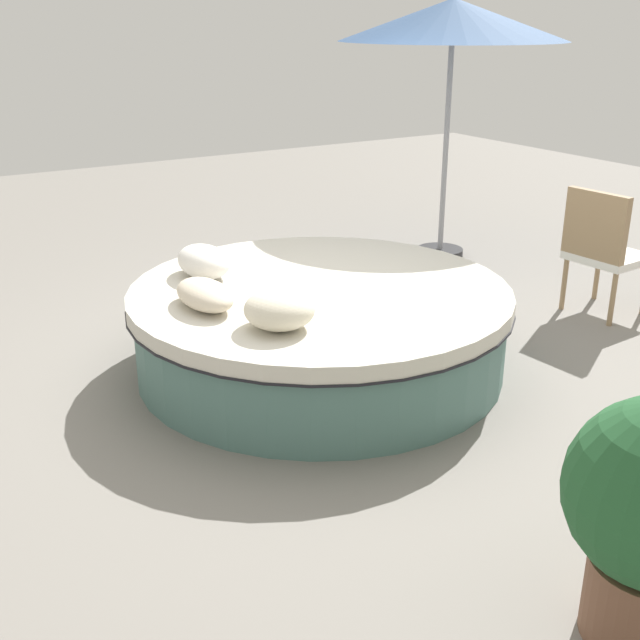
# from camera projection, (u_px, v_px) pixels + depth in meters

# --- Properties ---
(ground_plane) EXTENTS (16.00, 16.00, 0.00)m
(ground_plane) POSITION_uv_depth(u_px,v_px,m) (320.00, 367.00, 5.22)
(ground_plane) COLOR gray
(round_bed) EXTENTS (2.46, 2.46, 0.56)m
(round_bed) POSITION_uv_depth(u_px,v_px,m) (320.00, 327.00, 5.12)
(round_bed) COLOR #4C726B
(round_bed) RESTS_ON ground_plane
(throw_pillow_0) EXTENTS (0.49, 0.31, 0.21)m
(throw_pillow_0) POSITION_uv_depth(u_px,v_px,m) (204.00, 261.00, 5.19)
(throw_pillow_0) COLOR white
(throw_pillow_0) RESTS_ON round_bed
(throw_pillow_1) EXTENTS (0.53, 0.29, 0.16)m
(throw_pillow_1) POSITION_uv_depth(u_px,v_px,m) (205.00, 295.00, 4.65)
(throw_pillow_1) COLOR beige
(throw_pillow_1) RESTS_ON round_bed
(throw_pillow_2) EXTENTS (0.41, 0.39, 0.21)m
(throw_pillow_2) POSITION_uv_depth(u_px,v_px,m) (279.00, 309.00, 4.34)
(throw_pillow_2) COLOR beige
(throw_pillow_2) RESTS_ON round_bed
(patio_chair) EXTENTS (0.56, 0.54, 0.98)m
(patio_chair) POSITION_uv_depth(u_px,v_px,m) (602.00, 245.00, 5.94)
(patio_chair) COLOR #997A56
(patio_chair) RESTS_ON ground_plane
(patio_umbrella) EXTENTS (2.02, 2.02, 2.32)m
(patio_umbrella) POSITION_uv_depth(u_px,v_px,m) (453.00, 23.00, 6.82)
(patio_umbrella) COLOR #262628
(patio_umbrella) RESTS_ON ground_plane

